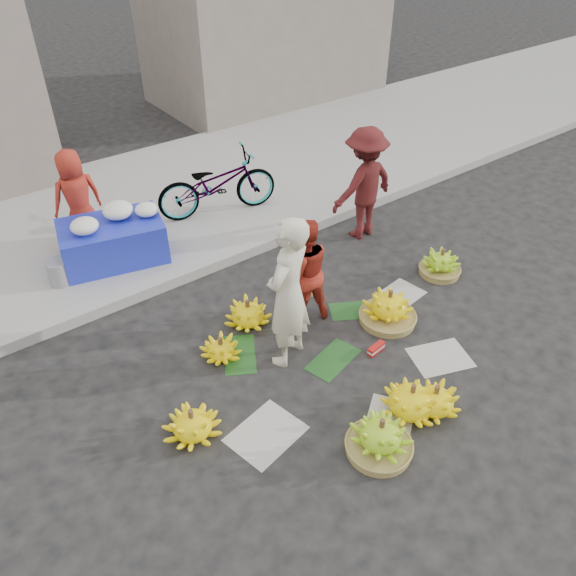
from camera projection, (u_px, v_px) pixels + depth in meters
ground at (328, 346)px, 6.51m from camera, size 80.00×80.00×0.00m
curb at (228, 256)px, 7.88m from camera, size 40.00×0.25×0.15m
sidewalk at (161, 200)px, 9.23m from camera, size 40.00×4.00×0.12m
newspaper_scatter at (376, 387)px, 6.00m from camera, size 3.20×1.80×0.00m
banana_leaves at (311, 340)px, 6.59m from camera, size 2.00×1.00×0.00m
banana_bunch_0 at (192, 424)px, 5.42m from camera, size 0.62×0.62×0.34m
banana_bunch_1 at (380, 438)px, 5.25m from camera, size 0.71×0.71×0.44m
banana_bunch_2 at (411, 400)px, 5.63m from camera, size 0.70×0.70×0.39m
banana_bunch_3 at (435, 400)px, 5.67m from camera, size 0.60×0.60×0.34m
banana_bunch_4 at (389, 308)px, 6.76m from camera, size 0.78×0.78×0.46m
banana_bunch_5 at (441, 264)px, 7.58m from camera, size 0.59×0.59×0.39m
banana_bunch_6 at (221, 349)px, 6.30m from camera, size 0.43×0.43×0.28m
banana_bunch_7 at (248, 313)px, 6.75m from camera, size 0.61×0.61×0.35m
basket_spare at (302, 285)px, 7.41m from camera, size 0.63×0.63×0.06m
incense_stack at (376, 349)px, 6.40m from camera, size 0.24×0.11×0.10m
vendor_cream at (288, 294)px, 5.85m from camera, size 0.77×0.66×1.79m
vendor_red at (304, 271)px, 6.56m from camera, size 0.78×0.68×1.34m
man_striped at (364, 184)px, 8.01m from camera, size 1.09×0.65×1.66m
flower_table at (113, 238)px, 7.57m from camera, size 1.49×1.12×0.78m
grey_bucket at (59, 272)px, 7.21m from camera, size 0.29×0.29×0.33m
flower_vendor at (77, 198)px, 7.72m from camera, size 0.68×0.45×1.38m
bicycle at (217, 184)px, 8.50m from camera, size 1.08×1.95×0.97m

